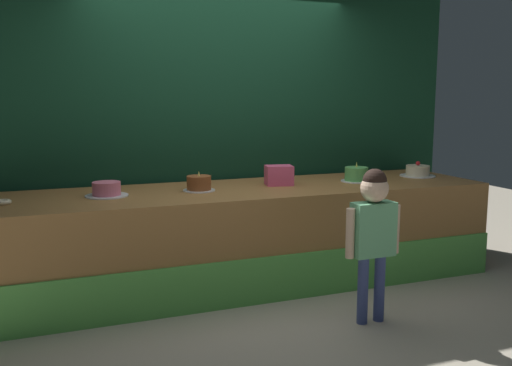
{
  "coord_description": "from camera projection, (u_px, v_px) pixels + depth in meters",
  "views": [
    {
      "loc": [
        -1.55,
        -3.83,
        1.59
      ],
      "look_at": [
        0.05,
        0.32,
        0.9
      ],
      "focal_mm": 38.91,
      "sensor_mm": 36.0,
      "label": 1
    }
  ],
  "objects": [
    {
      "name": "curtain_backdrop",
      "position": [
        218.0,
        96.0,
        5.17
      ],
      "size": [
        4.9,
        0.08,
        3.2
      ],
      "primitive_type": "cube",
      "color": "#113823",
      "rests_on": "ground_plane"
    },
    {
      "name": "cake_center_left",
      "position": [
        199.0,
        184.0,
        4.56
      ],
      "size": [
        0.27,
        0.27,
        0.17
      ],
      "color": "white",
      "rests_on": "stage_platform"
    },
    {
      "name": "child_figure",
      "position": [
        373.0,
        224.0,
        3.86
      ],
      "size": [
        0.43,
        0.2,
        1.11
      ],
      "color": "#3F4C8C",
      "rests_on": "ground_plane"
    },
    {
      "name": "cake_center_right",
      "position": [
        356.0,
        175.0,
        5.06
      ],
      "size": [
        0.28,
        0.28,
        0.18
      ],
      "color": "white",
      "rests_on": "stage_platform"
    },
    {
      "name": "donut",
      "position": [
        3.0,
        202.0,
        4.0
      ],
      "size": [
        0.12,
        0.12,
        0.03
      ],
      "primitive_type": "torus",
      "color": "beige",
      "rests_on": "stage_platform"
    },
    {
      "name": "ground_plane",
      "position": [
        265.0,
        303.0,
        4.33
      ],
      "size": [
        12.0,
        12.0,
        0.0
      ],
      "primitive_type": "plane",
      "color": "#ADA38E"
    },
    {
      "name": "pink_box",
      "position": [
        279.0,
        175.0,
        4.86
      ],
      "size": [
        0.26,
        0.22,
        0.17
      ],
      "primitive_type": "cube",
      "rotation": [
        0.0,
        0.0,
        -0.19
      ],
      "color": "#F05987",
      "rests_on": "stage_platform"
    },
    {
      "name": "cake_far_right",
      "position": [
        418.0,
        171.0,
        5.4
      ],
      "size": [
        0.34,
        0.34,
        0.15
      ],
      "color": "white",
      "rests_on": "stage_platform"
    },
    {
      "name": "stage_platform",
      "position": [
        242.0,
        236.0,
        4.76
      ],
      "size": [
        4.34,
        1.1,
        0.83
      ],
      "color": "#9E6B38",
      "rests_on": "ground_plane"
    },
    {
      "name": "cake_far_left",
      "position": [
        107.0,
        190.0,
        4.32
      ],
      "size": [
        0.33,
        0.33,
        0.11
      ],
      "color": "white",
      "rests_on": "stage_platform"
    }
  ]
}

